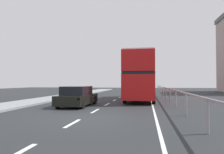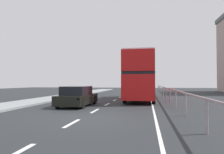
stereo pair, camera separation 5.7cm
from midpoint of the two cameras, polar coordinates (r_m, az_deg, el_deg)
ground_plane at (r=10.42m, az=-8.05°, el=-11.10°), size 74.98×120.00×0.10m
lane_paint_markings at (r=18.65m, az=6.41°, el=-6.69°), size 3.60×46.00×0.01m
bridge_side_railing at (r=18.93m, az=15.23°, el=-3.66°), size 0.10×42.00×1.18m
double_decker_bus_red at (r=20.75m, az=7.72°, el=0.15°), size 2.69×10.49×4.27m
hatchback_car_near at (r=15.43m, az=-9.39°, el=-5.24°), size 1.92×4.52×1.43m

